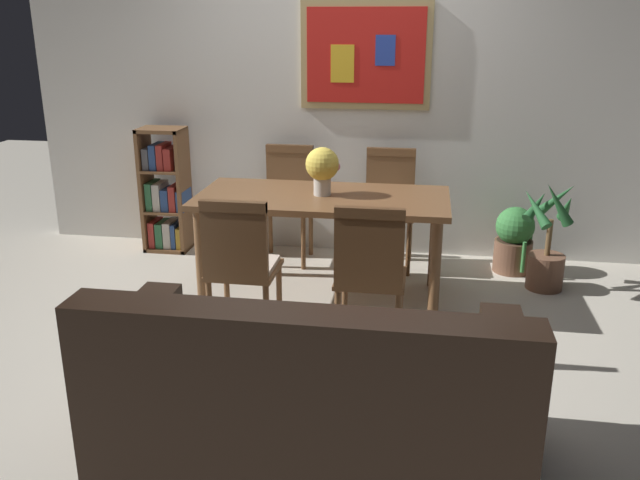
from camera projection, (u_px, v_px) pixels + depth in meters
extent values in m
plane|color=beige|center=(313.00, 328.00, 4.23)|extent=(12.00, 12.00, 0.00)
cube|color=silver|center=(346.00, 93.00, 5.31)|extent=(5.20, 0.10, 2.60)
cube|color=tan|center=(366.00, 56.00, 5.13)|extent=(1.01, 0.02, 0.81)
cube|color=red|center=(365.00, 56.00, 5.12)|extent=(0.91, 0.01, 0.71)
cube|color=gold|center=(342.00, 64.00, 5.16)|extent=(0.18, 0.00, 0.28)
cube|color=#263FA5|center=(385.00, 50.00, 5.08)|extent=(0.15, 0.00, 0.23)
cube|color=brown|center=(322.00, 198.00, 4.49)|extent=(1.69, 0.81, 0.04)
cylinder|color=brown|center=(201.00, 260.00, 4.41)|extent=(0.07, 0.07, 0.69)
cylinder|color=brown|center=(435.00, 273.00, 4.18)|extent=(0.07, 0.07, 0.69)
cylinder|color=brown|center=(229.00, 230.00, 5.02)|extent=(0.07, 0.07, 0.69)
cylinder|color=brown|center=(434.00, 241.00, 4.79)|extent=(0.07, 0.07, 0.69)
cube|color=brown|center=(388.00, 213.00, 5.14)|extent=(0.40, 0.40, 0.03)
cube|color=beige|center=(388.00, 210.00, 5.13)|extent=(0.36, 0.36, 0.03)
cylinder|color=brown|center=(410.00, 235.00, 5.34)|extent=(0.04, 0.04, 0.42)
cylinder|color=brown|center=(367.00, 233.00, 5.39)|extent=(0.04, 0.04, 0.42)
cylinder|color=brown|center=(408.00, 249.00, 5.02)|extent=(0.04, 0.04, 0.42)
cylinder|color=brown|center=(363.00, 247.00, 5.07)|extent=(0.04, 0.04, 0.42)
cube|color=brown|center=(391.00, 177.00, 5.23)|extent=(0.38, 0.04, 0.46)
cube|color=brown|center=(391.00, 152.00, 5.17)|extent=(0.38, 0.05, 0.06)
cube|color=brown|center=(286.00, 208.00, 5.27)|extent=(0.40, 0.40, 0.03)
cube|color=beige|center=(286.00, 205.00, 5.26)|extent=(0.36, 0.36, 0.03)
cylinder|color=brown|center=(311.00, 230.00, 5.47)|extent=(0.04, 0.04, 0.42)
cylinder|color=brown|center=(270.00, 228.00, 5.52)|extent=(0.04, 0.04, 0.42)
cylinder|color=brown|center=(303.00, 243.00, 5.16)|extent=(0.04, 0.04, 0.42)
cylinder|color=brown|center=(261.00, 241.00, 5.21)|extent=(0.04, 0.04, 0.42)
cube|color=brown|center=(290.00, 173.00, 5.36)|extent=(0.38, 0.04, 0.46)
cube|color=brown|center=(290.00, 149.00, 5.30)|extent=(0.38, 0.05, 0.06)
cube|color=brown|center=(371.00, 278.00, 3.86)|extent=(0.40, 0.40, 0.03)
cube|color=beige|center=(371.00, 274.00, 3.85)|extent=(0.36, 0.36, 0.03)
cylinder|color=brown|center=(337.00, 324.00, 3.79)|extent=(0.04, 0.04, 0.42)
cylinder|color=brown|center=(397.00, 328.00, 3.74)|extent=(0.04, 0.04, 0.42)
cylinder|color=brown|center=(345.00, 300.00, 4.11)|extent=(0.04, 0.04, 0.42)
cylinder|color=brown|center=(400.00, 304.00, 4.06)|extent=(0.04, 0.04, 0.42)
cube|color=brown|center=(369.00, 248.00, 3.61)|extent=(0.38, 0.04, 0.46)
cube|color=brown|center=(370.00, 213.00, 3.55)|extent=(0.38, 0.05, 0.06)
cube|color=brown|center=(244.00, 270.00, 3.98)|extent=(0.40, 0.40, 0.03)
cube|color=beige|center=(244.00, 266.00, 3.97)|extent=(0.36, 0.36, 0.03)
cylinder|color=brown|center=(210.00, 314.00, 3.92)|extent=(0.04, 0.04, 0.42)
cylinder|color=brown|center=(266.00, 318.00, 3.87)|extent=(0.04, 0.04, 0.42)
cylinder|color=brown|center=(227.00, 292.00, 4.24)|extent=(0.04, 0.04, 0.42)
cylinder|color=brown|center=(279.00, 295.00, 4.19)|extent=(0.04, 0.04, 0.42)
cube|color=brown|center=(234.00, 241.00, 3.74)|extent=(0.38, 0.04, 0.46)
cube|color=brown|center=(233.00, 206.00, 3.67)|extent=(0.38, 0.05, 0.06)
cube|color=black|center=(312.00, 415.00, 2.94)|extent=(1.80, 0.84, 0.40)
cube|color=black|center=(298.00, 366.00, 2.51)|extent=(1.80, 0.20, 0.44)
cube|color=black|center=(133.00, 339.00, 2.97)|extent=(0.18, 0.80, 0.22)
cube|color=black|center=(507.00, 367.00, 2.73)|extent=(0.18, 0.80, 0.22)
cube|color=#8C6B4C|center=(196.00, 354.00, 2.73)|extent=(0.32, 0.16, 0.33)
cube|color=#B78C33|center=(304.00, 362.00, 2.66)|extent=(0.32, 0.16, 0.33)
cube|color=brown|center=(147.00, 189.00, 5.54)|extent=(0.03, 0.28, 1.03)
cube|color=brown|center=(185.00, 191.00, 5.50)|extent=(0.03, 0.28, 1.03)
cube|color=brown|center=(170.00, 247.00, 5.68)|extent=(0.36, 0.28, 0.03)
cube|color=brown|center=(161.00, 130.00, 5.36)|extent=(0.36, 0.28, 0.03)
cube|color=brown|center=(167.00, 210.00, 5.57)|extent=(0.30, 0.28, 0.02)
cube|color=brown|center=(164.00, 170.00, 5.47)|extent=(0.30, 0.28, 0.02)
cube|color=#B2332D|center=(156.00, 232.00, 5.65)|extent=(0.05, 0.22, 0.22)
cube|color=#337247|center=(163.00, 233.00, 5.65)|extent=(0.06, 0.22, 0.21)
cube|color=beige|center=(171.00, 233.00, 5.63)|extent=(0.06, 0.22, 0.22)
cube|color=#2D4C8C|center=(177.00, 234.00, 5.63)|extent=(0.04, 0.22, 0.21)
cube|color=gold|center=(184.00, 236.00, 5.62)|extent=(0.06, 0.22, 0.18)
cube|color=#337247|center=(153.00, 195.00, 5.55)|extent=(0.05, 0.22, 0.23)
cube|color=beige|center=(161.00, 196.00, 5.54)|extent=(0.06, 0.22, 0.22)
cube|color=#2D4C8C|center=(169.00, 198.00, 5.54)|extent=(0.06, 0.22, 0.18)
cube|color=#B2332D|center=(176.00, 197.00, 5.52)|extent=(0.05, 0.22, 0.21)
cube|color=#2D4C8C|center=(184.00, 200.00, 5.52)|extent=(0.06, 0.22, 0.17)
cube|color=#595960|center=(150.00, 158.00, 5.45)|extent=(0.05, 0.22, 0.17)
cube|color=#2D4C8C|center=(157.00, 156.00, 5.44)|extent=(0.05, 0.22, 0.20)
cube|color=#B2332D|center=(164.00, 156.00, 5.43)|extent=(0.05, 0.22, 0.21)
cube|color=#B2332D|center=(172.00, 158.00, 5.42)|extent=(0.06, 0.22, 0.18)
cylinder|color=brown|center=(512.00, 256.00, 5.14)|extent=(0.29, 0.29, 0.25)
cylinder|color=#332319|center=(514.00, 242.00, 5.11)|extent=(0.26, 0.26, 0.02)
sphere|color=#387F3D|center=(515.00, 226.00, 5.07)|extent=(0.29, 0.29, 0.29)
cylinder|color=#387F3D|center=(523.00, 257.00, 4.98)|extent=(0.03, 0.03, 0.24)
cylinder|color=#387F3D|center=(529.00, 249.00, 5.20)|extent=(0.03, 0.03, 0.26)
cylinder|color=brown|center=(545.00, 272.00, 4.81)|extent=(0.26, 0.26, 0.26)
cylinder|color=#332319|center=(547.00, 256.00, 4.77)|extent=(0.23, 0.23, 0.02)
cylinder|color=brown|center=(549.00, 237.00, 4.73)|extent=(0.04, 0.04, 0.26)
cone|color=#235B2D|center=(567.00, 207.00, 4.65)|extent=(0.10, 0.23, 0.24)
cone|color=#235B2D|center=(556.00, 199.00, 4.77)|extent=(0.30, 0.16, 0.28)
cone|color=#235B2D|center=(536.00, 206.00, 4.75)|extent=(0.22, 0.25, 0.22)
cone|color=#235B2D|center=(536.00, 208.00, 4.60)|extent=(0.23, 0.29, 0.26)
cone|color=#235B2D|center=(558.00, 204.00, 4.55)|extent=(0.25, 0.12, 0.32)
cylinder|color=beige|center=(322.00, 185.00, 4.47)|extent=(0.12, 0.12, 0.13)
sphere|color=#EACC4C|center=(322.00, 164.00, 4.43)|extent=(0.22, 0.22, 0.22)
sphere|color=#EACC4C|center=(317.00, 159.00, 4.50)|extent=(0.08, 0.08, 0.08)
sphere|color=#EACC4C|center=(328.00, 167.00, 4.35)|extent=(0.06, 0.06, 0.06)
sphere|color=pink|center=(336.00, 167.00, 4.44)|extent=(0.06, 0.06, 0.06)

